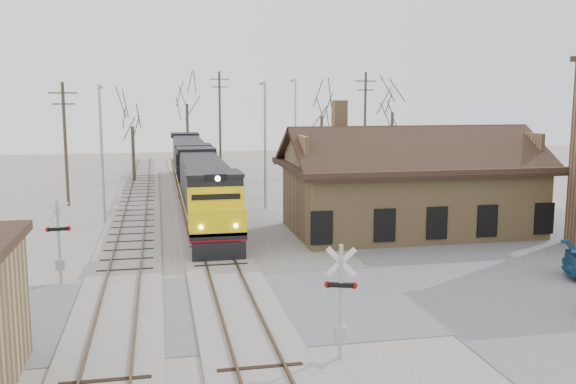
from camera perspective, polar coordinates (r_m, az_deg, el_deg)
The scene contains 19 objects.
ground at distance 25.57m, azimuth -4.63°, elevation -10.16°, with size 140.00×140.00×0.00m, color #A6A196.
road at distance 25.56m, azimuth -4.63°, elevation -10.13°, with size 60.00×9.00×0.03m, color slate.
track_main at distance 39.99m, azimuth -7.23°, elevation -3.21°, with size 3.40×90.00×0.24m.
track_siding at distance 39.92m, azimuth -13.70°, elevation -3.41°, with size 3.40×90.00×0.24m.
depot at distance 39.41m, azimuth 10.70°, elevation -0.01°, with size 15.20×9.31×7.90m.
locomotive_lead at distance 40.49m, azimuth -7.39°, elevation 0.07°, with size 2.88×19.26×4.27m.
locomotive_trailing at distance 59.85m, azimuth -8.76°, elevation 2.80°, with size 2.88×19.26×4.05m.
crossbuck_near at distance 20.34m, azimuth 4.70°, elevation -9.96°, with size 1.02×0.41×3.67m.
crossbuck_far at distance 29.80m, azimuth -19.68°, elevation -4.36°, with size 1.07×0.28×3.76m.
streetlight_a at distance 43.07m, azimuth -16.23°, elevation 3.97°, with size 0.25×2.04×8.88m.
streetlight_b at distance 46.38m, azimuth -2.08°, elevation 4.81°, with size 0.25×2.04×9.19m.
streetlight_c at distance 63.49m, azimuth 0.63°, elevation 6.11°, with size 0.25×2.04×9.77m.
utility_pole_a at distance 50.19m, azimuth -19.19°, elevation 4.24°, with size 2.00×0.24×9.16m.
utility_pole_b at distance 67.99m, azimuth -6.07°, elevation 6.33°, with size 2.00×0.24×10.63m.
utility_pole_c at distance 59.66m, azimuth 6.85°, elevation 5.82°, with size 2.00×0.24×10.26m.
tree_b at distance 62.93m, azimuth -13.70°, elevation 6.45°, with size 3.50×3.50×8.57m.
tree_c at distance 74.65m, azimuth -9.00°, elevation 8.67°, with size 4.81×4.81×11.80m.
tree_d at distance 67.08m, azimuth 3.02°, elevation 7.58°, with size 4.02×4.02×9.85m.
tree_e at distance 66.76m, azimuth 9.29°, elevation 7.94°, with size 4.32×4.32×10.59m.
Camera 1 is at (-2.83, -24.04, 8.23)m, focal length 40.00 mm.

